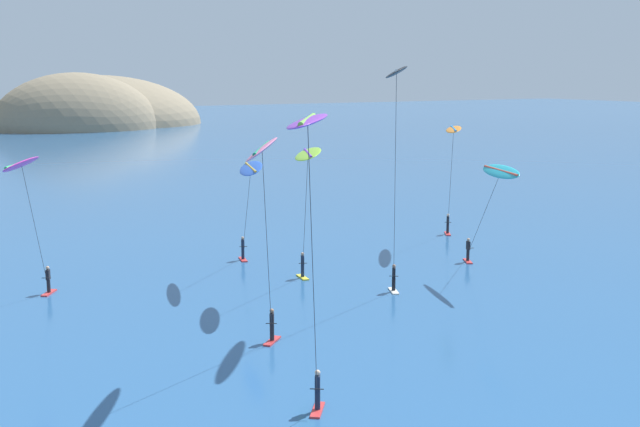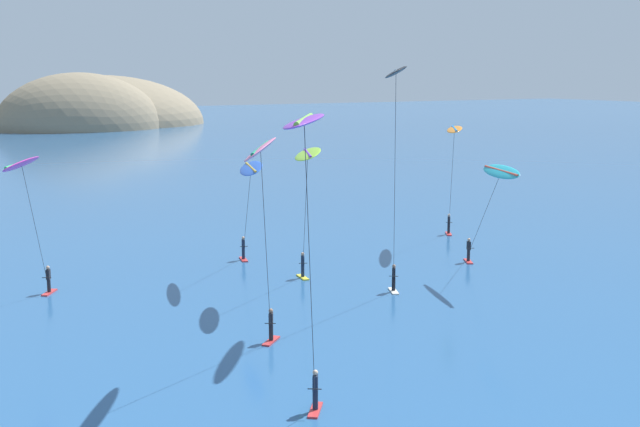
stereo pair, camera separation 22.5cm
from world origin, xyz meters
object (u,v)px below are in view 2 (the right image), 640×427
object	(u,v)px
kitesurfer_black	(396,92)
kitesurfer_lime	(307,164)
kitesurfer_pink	(261,162)
kitesurfer_purple	(305,150)
kitesurfer_orange	(454,138)
kitesurfer_cyan	(497,180)
kitesurfer_magenta	(24,176)
kitesurfer_blue	(250,175)

from	to	relation	value
kitesurfer_black	kitesurfer_lime	world-z (taller)	kitesurfer_black
kitesurfer_pink	kitesurfer_purple	xyz separation A→B (m)	(-2.74, -8.93, 1.41)
kitesurfer_orange	kitesurfer_lime	xyz separation A→B (m)	(-17.04, -7.43, -0.31)
kitesurfer_cyan	kitesurfer_orange	world-z (taller)	kitesurfer_orange
kitesurfer_pink	kitesurfer_black	bearing A→B (deg)	21.46
kitesurfer_black	kitesurfer_purple	world-z (taller)	kitesurfer_black
kitesurfer_pink	kitesurfer_magenta	size ratio (longest dim) A/B	1.21
kitesurfer_cyan	kitesurfer_pink	xyz separation A→B (m)	(-20.08, -6.98, 2.91)
kitesurfer_orange	kitesurfer_pink	bearing A→B (deg)	-145.49
kitesurfer_lime	kitesurfer_orange	bearing A→B (deg)	23.56
kitesurfer_pink	kitesurfer_black	distance (m)	10.94
kitesurfer_pink	kitesurfer_purple	bearing A→B (deg)	-107.04
kitesurfer_magenta	kitesurfer_blue	size ratio (longest dim) A/B	1.01
kitesurfer_cyan	kitesurfer_purple	size ratio (longest dim) A/B	0.69
kitesurfer_magenta	kitesurfer_blue	world-z (taller)	kitesurfer_magenta
kitesurfer_black	kitesurfer_purple	xyz separation A→B (m)	(-12.56, -12.79, -1.46)
kitesurfer_orange	kitesurfer_lime	size ratio (longest dim) A/B	1.03
kitesurfer_cyan	kitesurfer_lime	world-z (taller)	kitesurfer_lime
kitesurfer_orange	kitesurfer_purple	bearing A→B (deg)	-136.61
kitesurfer_cyan	kitesurfer_orange	xyz separation A→B (m)	(4.50, 9.92, 1.82)
kitesurfer_purple	kitesurfer_lime	xyz separation A→B (m)	(10.28, 18.40, -2.82)
kitesurfer_magenta	kitesurfer_lime	world-z (taller)	kitesurfer_lime
kitesurfer_magenta	kitesurfer_purple	size ratio (longest dim) A/B	0.73
kitesurfer_black	kitesurfer_lime	distance (m)	7.41
kitesurfer_blue	kitesurfer_black	bearing A→B (deg)	-73.70
kitesurfer_pink	kitesurfer_magenta	bearing A→B (deg)	116.09
kitesurfer_magenta	kitesurfer_blue	distance (m)	13.88
kitesurfer_blue	kitesurfer_orange	bearing A→B (deg)	5.46
kitesurfer_black	kitesurfer_purple	bearing A→B (deg)	-134.48
kitesurfer_black	kitesurfer_purple	distance (m)	17.99
kitesurfer_pink	kitesurfer_lime	bearing A→B (deg)	51.45
kitesurfer_pink	kitesurfer_cyan	bearing A→B (deg)	19.18
kitesurfer_cyan	kitesurfer_lime	size ratio (longest dim) A/B	0.92
kitesurfer_cyan	kitesurfer_blue	world-z (taller)	kitesurfer_blue
kitesurfer_blue	kitesurfer_lime	distance (m)	5.92
kitesurfer_pink	kitesurfer_blue	world-z (taller)	kitesurfer_pink
kitesurfer_pink	kitesurfer_magenta	xyz separation A→B (m)	(-7.34, 14.98, -1.78)
kitesurfer_lime	kitesurfer_magenta	bearing A→B (deg)	159.69
kitesurfer_cyan	kitesurfer_pink	size ratio (longest dim) A/B	0.79
kitesurfer_black	kitesurfer_orange	xyz separation A→B (m)	(14.76, 13.04, -3.96)
kitesurfer_blue	kitesurfer_pink	bearing A→B (deg)	-113.24
kitesurfer_pink	kitesurfer_blue	bearing A→B (deg)	66.76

